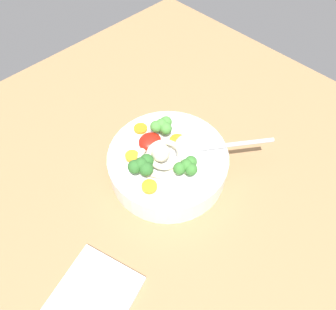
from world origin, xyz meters
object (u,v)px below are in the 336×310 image
noodle_pile (162,156)px  soup_spoon (197,149)px  folded_napkin (89,304)px  soup_bowl (168,163)px

noodle_pile → soup_spoon: 6.27cm
folded_napkin → soup_spoon: bearing=10.7°
soup_spoon → folded_napkin: soup_spoon is taller
soup_bowl → soup_spoon: soup_spoon is taller
soup_bowl → soup_spoon: size_ratio=1.32×
soup_bowl → folded_napkin: (-23.92, -8.30, -2.21)cm
soup_spoon → folded_napkin: (-28.00, -5.31, -5.46)cm
soup_bowl → noodle_pile: (-1.43, -0.01, 3.56)cm
soup_bowl → folded_napkin: soup_bowl is taller
soup_bowl → soup_spoon: (4.08, -2.99, 3.25)cm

